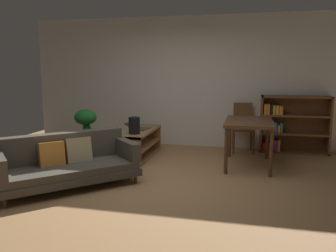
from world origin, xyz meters
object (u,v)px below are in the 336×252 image
object	(u,v)px
fabric_couch	(67,162)
open_laptop	(139,127)
dining_table	(249,126)
media_console	(141,144)
desk_speaker	(134,125)
potted_floor_plant	(86,128)
bookshelf	(289,125)
dining_chair_near	(243,125)

from	to	relation	value
fabric_couch	open_laptop	bearing A→B (deg)	76.86
open_laptop	dining_table	bearing A→B (deg)	-8.40
media_console	dining_table	distance (m)	1.99
desk_speaker	dining_table	bearing A→B (deg)	5.66
desk_speaker	potted_floor_plant	world-z (taller)	potted_floor_plant
media_console	bookshelf	size ratio (longest dim) A/B	1.06
media_console	dining_table	world-z (taller)	dining_table
desk_speaker	potted_floor_plant	bearing A→B (deg)	175.43
dining_table	fabric_couch	bearing A→B (deg)	-147.05
media_console	dining_chair_near	distance (m)	2.07
dining_table	media_console	bearing A→B (deg)	175.25
fabric_couch	dining_chair_near	size ratio (longest dim) A/B	1.97
bookshelf	fabric_couch	bearing A→B (deg)	-139.14
fabric_couch	media_console	size ratio (longest dim) A/B	1.38
dining_chair_near	desk_speaker	bearing A→B (deg)	-145.28
media_console	open_laptop	bearing A→B (deg)	120.66
media_console	dining_table	bearing A→B (deg)	-4.75
fabric_couch	media_console	xyz separation A→B (m)	(0.52, 1.76, -0.08)
fabric_couch	dining_chair_near	distance (m)	3.57
potted_floor_plant	bookshelf	distance (m)	3.90
dining_table	open_laptop	bearing A→B (deg)	171.60
dining_table	bookshelf	size ratio (longest dim) A/B	0.94
desk_speaker	potted_floor_plant	size ratio (longest dim) A/B	0.33
fabric_couch	dining_table	world-z (taller)	dining_table
open_laptop	dining_table	distance (m)	2.05
bookshelf	potted_floor_plant	bearing A→B (deg)	-160.23
fabric_couch	bookshelf	size ratio (longest dim) A/B	1.46
desk_speaker	dining_table	size ratio (longest dim) A/B	0.24
media_console	desk_speaker	distance (m)	0.54
desk_speaker	bookshelf	world-z (taller)	bookshelf
potted_floor_plant	dining_chair_near	size ratio (longest dim) A/B	0.93
media_console	dining_table	xyz separation A→B (m)	(1.94, -0.16, 0.44)
dining_chair_near	bookshelf	world-z (taller)	bookshelf
bookshelf	open_laptop	bearing A→B (deg)	-162.07
fabric_couch	desk_speaker	world-z (taller)	desk_speaker
desk_speaker	bookshelf	bearing A→B (deg)	27.19
open_laptop	dining_chair_near	bearing A→B (deg)	22.17
open_laptop	bookshelf	bearing A→B (deg)	17.93
open_laptop	dining_table	xyz separation A→B (m)	(2.02, -0.30, 0.16)
open_laptop	dining_chair_near	world-z (taller)	dining_chair_near
bookshelf	desk_speaker	bearing A→B (deg)	-152.81
fabric_couch	dining_chair_near	world-z (taller)	dining_chair_near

